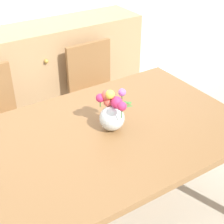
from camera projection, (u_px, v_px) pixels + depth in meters
The scene contains 5 objects.
ground_plane at pixel (107, 217), 2.45m from camera, with size 12.00×12.00×0.00m, color #B7AD99.
dining_table at pixel (106, 143), 2.09m from camera, with size 1.71×1.10×0.75m.
chair_right at pixel (96, 88), 3.01m from camera, with size 0.42×0.42×0.90m.
dresser at pixel (68, 73), 3.31m from camera, with size 1.40×0.47×1.00m.
flower_vase at pixel (112, 111), 2.03m from camera, with size 0.20×0.26×0.25m.
Camera 1 is at (-0.87, -1.42, 1.95)m, focal length 54.94 mm.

